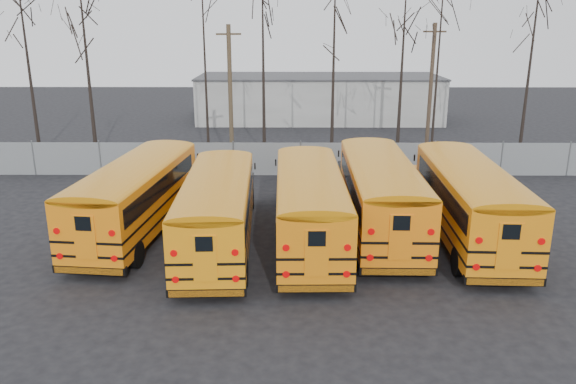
{
  "coord_description": "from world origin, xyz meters",
  "views": [
    {
      "loc": [
        -0.55,
        -20.64,
        8.83
      ],
      "look_at": [
        -0.69,
        3.21,
        1.6
      ],
      "focal_mm": 35.0,
      "sensor_mm": 36.0,
      "label": 1
    }
  ],
  "objects_px": {
    "bus_a": "(138,190)",
    "bus_c": "(309,200)",
    "utility_pole_right": "(431,86)",
    "bus_b": "(218,205)",
    "utility_pole_left": "(230,95)",
    "bus_d": "(380,189)",
    "bus_e": "(468,195)"
  },
  "relations": [
    {
      "from": "bus_a",
      "to": "bus_e",
      "type": "xyz_separation_m",
      "value": [
        13.99,
        -0.7,
        0.03
      ]
    },
    {
      "from": "bus_a",
      "to": "utility_pole_right",
      "type": "xyz_separation_m",
      "value": [
        16.38,
        16.73,
        2.63
      ]
    },
    {
      "from": "bus_a",
      "to": "bus_b",
      "type": "distance_m",
      "value": 4.08
    },
    {
      "from": "bus_a",
      "to": "bus_e",
      "type": "height_order",
      "value": "bus_e"
    },
    {
      "from": "utility_pole_left",
      "to": "utility_pole_right",
      "type": "height_order",
      "value": "utility_pole_right"
    },
    {
      "from": "bus_a",
      "to": "bus_b",
      "type": "bearing_deg",
      "value": -20.13
    },
    {
      "from": "bus_a",
      "to": "bus_d",
      "type": "height_order",
      "value": "bus_d"
    },
    {
      "from": "bus_c",
      "to": "utility_pole_right",
      "type": "xyz_separation_m",
      "value": [
        9.03,
        18.04,
        2.64
      ]
    },
    {
      "from": "bus_d",
      "to": "bus_e",
      "type": "distance_m",
      "value": 3.66
    },
    {
      "from": "utility_pole_left",
      "to": "utility_pole_right",
      "type": "relative_size",
      "value": 0.99
    },
    {
      "from": "bus_d",
      "to": "utility_pole_left",
      "type": "distance_m",
      "value": 14.56
    },
    {
      "from": "utility_pole_left",
      "to": "utility_pole_right",
      "type": "xyz_separation_m",
      "value": [
        13.6,
        4.48,
        0.04
      ]
    },
    {
      "from": "bus_a",
      "to": "utility_pole_left",
      "type": "relative_size",
      "value": 1.35
    },
    {
      "from": "bus_b",
      "to": "bus_d",
      "type": "relative_size",
      "value": 0.95
    },
    {
      "from": "bus_a",
      "to": "bus_e",
      "type": "relative_size",
      "value": 0.99
    },
    {
      "from": "utility_pole_left",
      "to": "utility_pole_right",
      "type": "distance_m",
      "value": 14.32
    },
    {
      "from": "bus_a",
      "to": "bus_c",
      "type": "xyz_separation_m",
      "value": [
        7.35,
        -1.32,
        -0.01
      ]
    },
    {
      "from": "bus_d",
      "to": "bus_e",
      "type": "bearing_deg",
      "value": -12.17
    },
    {
      "from": "bus_a",
      "to": "utility_pole_left",
      "type": "bearing_deg",
      "value": 82.95
    },
    {
      "from": "bus_c",
      "to": "bus_d",
      "type": "relative_size",
      "value": 0.97
    },
    {
      "from": "bus_a",
      "to": "utility_pole_left",
      "type": "height_order",
      "value": "utility_pole_left"
    },
    {
      "from": "utility_pole_right",
      "to": "bus_a",
      "type": "bearing_deg",
      "value": -123.88
    },
    {
      "from": "bus_d",
      "to": "utility_pole_left",
      "type": "xyz_separation_m",
      "value": [
        -7.65,
        12.13,
        2.54
      ]
    },
    {
      "from": "bus_b",
      "to": "utility_pole_left",
      "type": "xyz_separation_m",
      "value": [
        -0.89,
        14.03,
        2.64
      ]
    },
    {
      "from": "bus_b",
      "to": "bus_c",
      "type": "xyz_separation_m",
      "value": [
        3.67,
        0.46,
        0.04
      ]
    },
    {
      "from": "bus_e",
      "to": "bus_d",
      "type": "bearing_deg",
      "value": 169.29
    },
    {
      "from": "bus_c",
      "to": "utility_pole_right",
      "type": "bearing_deg",
      "value": 62.49
    },
    {
      "from": "utility_pole_left",
      "to": "utility_pole_right",
      "type": "bearing_deg",
      "value": 1.34
    },
    {
      "from": "utility_pole_left",
      "to": "bus_d",
      "type": "bearing_deg",
      "value": -74.64
    },
    {
      "from": "bus_b",
      "to": "bus_d",
      "type": "bearing_deg",
      "value": 13.42
    },
    {
      "from": "bus_c",
      "to": "bus_d",
      "type": "bearing_deg",
      "value": 24.1
    },
    {
      "from": "bus_a",
      "to": "bus_b",
      "type": "relative_size",
      "value": 1.04
    }
  ]
}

